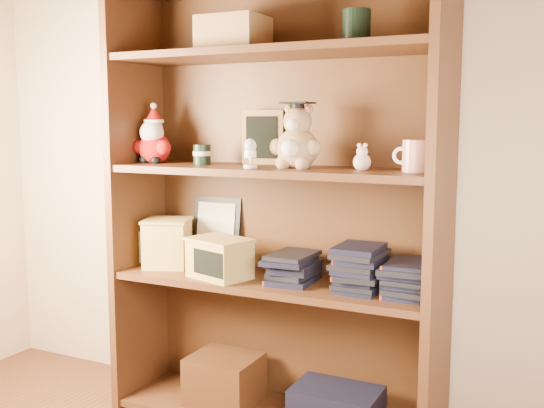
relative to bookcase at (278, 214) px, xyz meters
The scene contains 16 objects.
bookcase is the anchor object (origin of this frame).
shelf_lower 0.25m from the bookcase, 87.06° to the right, with size 1.14×0.33×0.02m.
shelf_upper 0.17m from the bookcase, 87.06° to the right, with size 1.14×0.33×0.02m.
santa_plush 0.56m from the bookcase, behind, with size 0.17×0.12×0.24m.
teachers_tin 0.36m from the bookcase, 169.90° to the right, with size 0.07×0.07×0.07m.
chalkboard_plaque 0.29m from the bookcase, 144.92° to the left, with size 0.16×0.10×0.20m.
egg_cup 0.26m from the bookcase, 108.82° to the right, with size 0.05×0.05×0.10m.
grad_teddy_bear 0.28m from the bookcase, 30.05° to the right, with size 0.19×0.16×0.23m.
pink_figurine 0.39m from the bookcase, ahead, with size 0.06×0.06×0.09m.
teacher_mug 0.55m from the bookcase, ahead, with size 0.11×0.08×0.10m.
certificate_frame 0.34m from the bookcase, 164.18° to the left, with size 0.21×0.05×0.26m.
treats_box 0.47m from the bookcase, behind, with size 0.22×0.22×0.19m.
pencils_box 0.26m from the bookcase, 146.29° to the right, with size 0.26×0.22×0.14m.
book_stack_left 0.20m from the bookcase, 32.83° to the right, with size 0.14×0.20×0.10m.
book_stack_mid 0.36m from the bookcase, ahead, with size 0.14×0.20×0.14m.
book_stack_right 0.53m from the bookcase, ahead, with size 0.14×0.20×0.11m.
Camera 1 is at (0.90, -0.68, 1.11)m, focal length 42.00 mm.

